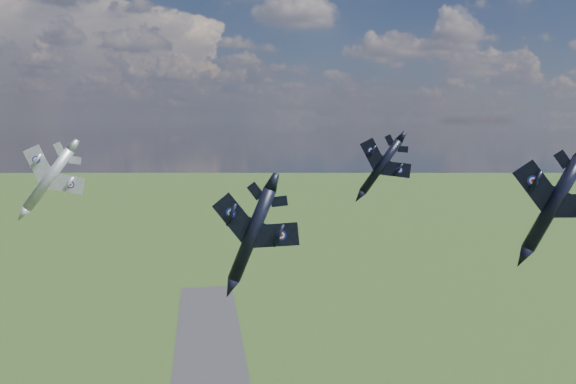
{
  "coord_description": "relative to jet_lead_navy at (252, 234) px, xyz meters",
  "views": [
    {
      "loc": [
        -1.92,
        -57.21,
        92.0
      ],
      "look_at": [
        9.11,
        13.57,
        82.91
      ],
      "focal_mm": 35.0,
      "sensor_mm": 36.0,
      "label": 1
    }
  ],
  "objects": [
    {
      "name": "jet_lead_navy",
      "position": [
        0.0,
        0.0,
        0.0
      ],
      "size": [
        16.51,
        19.15,
        7.49
      ],
      "primitive_type": null,
      "rotation": [
        0.0,
        0.39,
        -0.32
      ],
      "color": "black"
    },
    {
      "name": "jet_right_navy",
      "position": [
        25.88,
        -18.25,
        5.7
      ],
      "size": [
        13.85,
        15.6,
        6.29
      ],
      "primitive_type": null,
      "rotation": [
        0.0,
        0.43,
        -0.41
      ],
      "color": "black"
    },
    {
      "name": "jet_high_navy",
      "position": [
        23.01,
        22.67,
        5.92
      ],
      "size": [
        13.87,
        16.34,
        7.94
      ],
      "primitive_type": null,
      "rotation": [
        0.0,
        0.59,
        -0.33
      ],
      "color": "black"
    },
    {
      "name": "jet_left_silver",
      "position": [
        -27.75,
        21.42,
        4.76
      ],
      "size": [
        11.97,
        16.01,
        9.02
      ],
      "primitive_type": null,
      "rotation": [
        0.0,
        0.66,
        -0.11
      ],
      "color": "#999BA3"
    }
  ]
}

